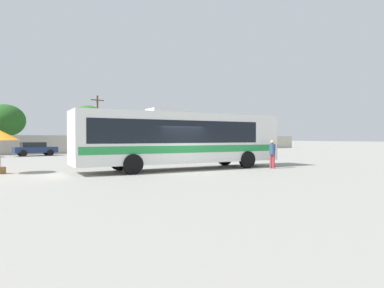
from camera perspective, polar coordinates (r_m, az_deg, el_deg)
The scene contains 9 objects.
ground_plane at distance 27.34m, azimuth -12.73°, elevation -2.87°, with size 300.00×300.00×0.00m, color gray.
perimeter_wall at distance 42.28m, azimuth -20.47°, elevation -0.07°, with size 80.00×0.30×2.14m, color #B2AD9E.
coach_bus_white_green at distance 19.71m, azimuth -2.08°, elevation 1.11°, with size 12.71×3.71×3.52m.
attendant_by_bus_door at distance 20.99m, azimuth 13.48°, elevation -1.40°, with size 0.46×0.46×1.73m.
vendor_umbrella_near_gate_orange at distance 19.99m, azimuth -29.82°, elevation 1.10°, with size 1.87×1.87×2.26m.
parked_car_third_dark_blue at distance 38.15m, azimuth -25.16°, elevation -0.70°, with size 4.14×2.14×1.40m.
utility_pole_near at distance 45.79m, azimuth -15.76°, elevation 3.55°, with size 1.80×0.29×7.39m.
roadside_tree_midleft at distance 46.04m, azimuth -29.18°, elevation 3.50°, with size 4.57×4.57×5.87m.
roadside_tree_midright at distance 47.45m, azimuth -17.30°, elevation 4.08°, with size 4.29×4.29×6.22m.
Camera 1 is at (-9.89, -15.42, 1.88)m, focal length 31.39 mm.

